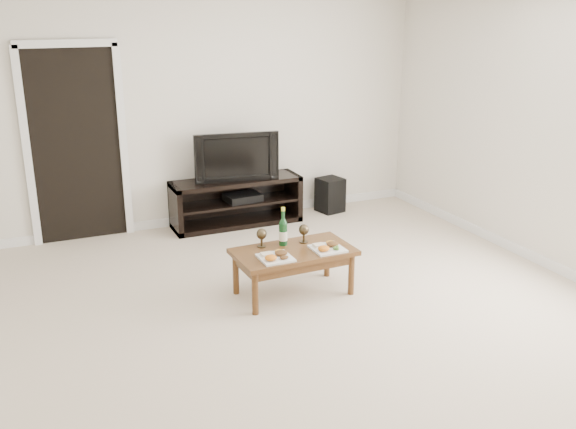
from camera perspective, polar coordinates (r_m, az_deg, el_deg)
The scene contains 13 objects.
floor at distance 5.40m, azimuth 2.88°, elevation -8.98°, with size 5.50×5.50×0.00m, color beige.
back_wall at distance 7.48m, azimuth -6.56°, elevation 9.10°, with size 5.00×0.04×2.60m, color silver.
doorway at distance 7.20m, azimuth -18.31°, elevation 5.72°, with size 0.90×0.02×2.05m, color black.
media_console at distance 7.49m, azimuth -4.61°, elevation 1.13°, with size 1.51×0.45×0.55m, color black.
television at distance 7.35m, azimuth -4.71°, elevation 5.25°, with size 0.96×0.13×0.55m, color black.
av_receiver at distance 7.49m, azimuth -4.05°, elevation 1.54°, with size 0.40×0.30×0.08m, color black.
subwoofer at distance 7.99m, azimuth 3.76°, elevation 1.76°, with size 0.28×0.28×0.42m, color black.
coffee_table at distance 5.69m, azimuth 0.49°, elevation -5.13°, with size 1.04×0.57×0.42m, color #563318.
plate_left at distance 5.41m, azimuth -1.12°, elevation -3.63°, with size 0.27×0.27×0.07m, color white.
plate_right at distance 5.62m, azimuth 3.54°, elevation -2.82°, with size 0.27×0.27×0.07m, color white.
wine_bottle at distance 5.67m, azimuth -0.44°, elevation -1.06°, with size 0.07×0.07×0.35m, color #0F3817.
goblet_left at distance 5.66m, azimuth -2.36°, elevation -2.08°, with size 0.09×0.09×0.17m, color #3C3220, non-canonical shape.
goblet_right at distance 5.76m, azimuth 1.41°, elevation -1.69°, with size 0.09×0.09×0.17m, color #3C3220, non-canonical shape.
Camera 1 is at (-2.17, -4.29, 2.46)m, focal length 40.00 mm.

